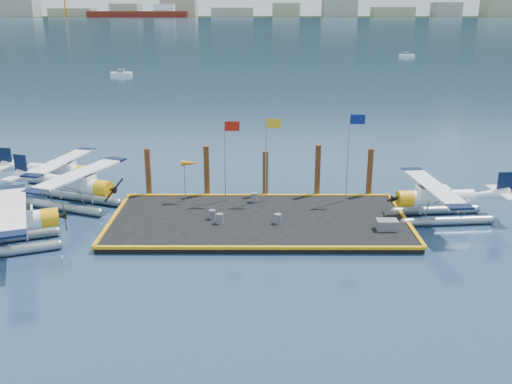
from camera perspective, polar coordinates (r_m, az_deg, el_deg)
ground at (r=39.23m, az=0.30°, el=-3.20°), size 4000.00×4000.00×0.00m
dock at (r=39.16m, az=0.30°, el=-2.93°), size 20.00×10.00×0.40m
dock_bumpers at (r=39.05m, az=0.30°, el=-2.53°), size 20.25×10.25×0.18m
far_backdrop at (r=1790.27m, az=8.25°, el=17.65°), size 3050.00×2050.00×810.00m
seaplane_a at (r=37.88m, az=-23.62°, el=-3.09°), size 9.18×9.71×3.52m
seaplane_b at (r=44.10m, az=-17.60°, el=0.47°), size 9.25×9.78×3.54m
seaplane_c at (r=48.88m, az=-19.19°, el=1.83°), size 8.46×9.21×3.26m
seaplane_d at (r=41.46m, az=17.70°, el=-0.77°), size 8.57×9.45×3.35m
drum_0 at (r=39.04m, az=-4.39°, el=-2.25°), size 0.44×0.44×0.63m
drum_1 at (r=38.13m, az=2.21°, el=-2.68°), size 0.47×0.47×0.66m
drum_3 at (r=38.18m, az=-3.65°, el=-2.66°), size 0.48×0.48×0.68m
drum_5 at (r=42.29m, az=-0.22°, el=-0.54°), size 0.49×0.49×0.69m
crate at (r=38.01m, az=12.96°, el=-3.21°), size 1.34×0.90×0.67m
flagpole_red at (r=41.60m, az=-2.87°, el=4.36°), size 1.14×0.08×6.00m
flagpole_yellow at (r=41.53m, az=1.27°, el=4.52°), size 1.14×0.08×6.20m
flagpole_blue at (r=42.03m, az=9.50°, el=4.68°), size 1.14×0.08×6.50m
windsock at (r=42.12m, az=-6.56°, el=2.80°), size 1.40×0.44×3.12m
piling_0 at (r=44.51m, az=-10.73°, el=1.78°), size 0.44×0.44×4.00m
piling_1 at (r=43.85m, az=-4.95°, el=1.93°), size 0.44×0.44×4.20m
piling_2 at (r=43.74m, az=0.94°, el=1.68°), size 0.44×0.44×3.80m
piling_3 at (r=43.91m, az=6.18°, el=1.98°), size 0.44×0.44×4.30m
piling_4 at (r=44.55m, az=11.29°, el=1.76°), size 0.44×0.44×4.00m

